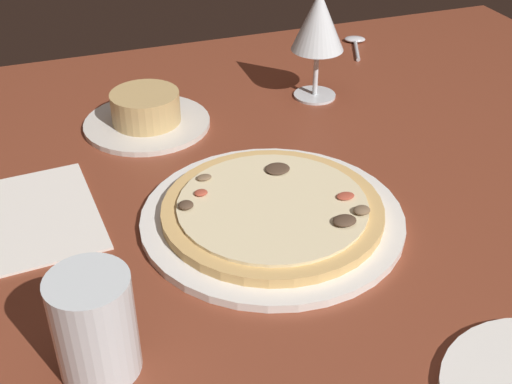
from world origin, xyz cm
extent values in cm
cube|color=brown|center=(0.00, 0.00, 2.00)|extent=(150.00, 110.00, 4.00)
cylinder|color=white|center=(2.48, -4.56, 4.50)|extent=(31.17, 31.17, 1.00)
cylinder|color=tan|center=(2.48, -4.56, 5.60)|extent=(26.15, 26.15, 1.20)
cylinder|color=beige|center=(2.48, -4.56, 6.40)|extent=(22.45, 22.45, 0.40)
ellipsoid|color=#4C3828|center=(-7.28, -2.07, 6.98)|extent=(1.79, 1.75, 0.75)
ellipsoid|color=#AD4733|center=(11.00, -6.37, 6.82)|extent=(2.20, 1.61, 0.43)
ellipsoid|color=#AD4733|center=(-4.90, 0.05, 6.86)|extent=(1.60, 1.39, 0.51)
ellipsoid|color=#4C3828|center=(5.64, 2.02, 6.85)|extent=(3.16, 2.86, 0.51)
ellipsoid|color=#4C3828|center=(8.60, -11.00, 6.99)|extent=(2.72, 2.21, 0.79)
ellipsoid|color=brown|center=(-3.62, 3.11, 6.87)|extent=(1.87, 1.35, 0.54)
ellipsoid|color=brown|center=(11.34, -9.84, 7.00)|extent=(1.99, 1.74, 0.79)
cylinder|color=silver|center=(-6.49, 24.28, 4.40)|extent=(18.68, 18.68, 0.80)
cylinder|color=tan|center=(-6.49, 24.28, 7.06)|extent=(10.11, 10.11, 4.52)
cylinder|color=silver|center=(21.11, 25.11, 4.20)|extent=(6.76, 6.76, 0.40)
cylinder|color=silver|center=(21.11, 25.11, 8.21)|extent=(0.80, 0.80, 7.62)
cone|color=silver|center=(21.11, 25.11, 16.64)|extent=(8.21, 8.21, 9.24)
cone|color=#5B0F19|center=(21.11, 25.11, 13.66)|extent=(2.62, 2.62, 3.28)
cylinder|color=silver|center=(-20.03, -20.24, 9.16)|extent=(7.30, 7.30, 10.33)
cylinder|color=silver|center=(-20.03, -20.24, 6.82)|extent=(6.72, 6.72, 5.65)
cube|color=white|center=(-23.30, 5.84, 4.15)|extent=(14.24, 20.75, 0.30)
ellipsoid|color=silver|center=(38.26, 44.77, 4.50)|extent=(4.78, 4.15, 1.00)
cylinder|color=silver|center=(36.32, 40.23, 4.35)|extent=(4.52, 9.35, 0.70)
camera|label=1|loc=(-20.73, -63.68, 50.44)|focal=46.42mm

